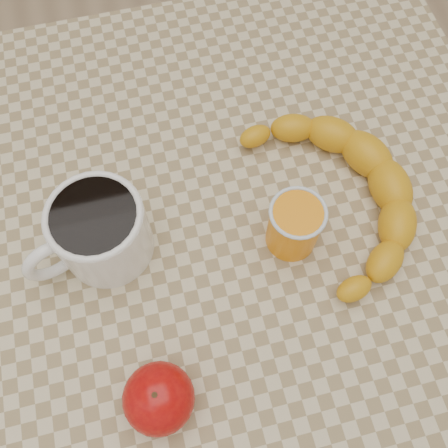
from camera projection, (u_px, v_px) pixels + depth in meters
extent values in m
plane|color=tan|center=(224.00, 346.00, 1.30)|extent=(3.00, 3.00, 0.00)
cube|color=#CBB98F|center=(224.00, 237.00, 0.63)|extent=(0.80, 0.80, 0.04)
cube|color=#93744B|center=(224.00, 251.00, 0.68)|extent=(0.74, 0.74, 0.06)
cylinder|color=#93744B|center=(28.00, 196.00, 1.08)|extent=(0.05, 0.05, 0.71)
cylinder|color=#93744B|center=(334.00, 131.00, 1.15)|extent=(0.05, 0.05, 0.71)
cylinder|color=white|center=(102.00, 232.00, 0.57)|extent=(0.14, 0.14, 0.09)
cylinder|color=black|center=(94.00, 217.00, 0.53)|extent=(0.09, 0.09, 0.01)
torus|color=white|center=(93.00, 215.00, 0.53)|extent=(0.11, 0.11, 0.01)
torus|color=white|center=(52.00, 260.00, 0.55)|extent=(0.07, 0.04, 0.07)
cylinder|color=orange|center=(294.00, 226.00, 0.58)|extent=(0.06, 0.06, 0.07)
torus|color=silver|center=(298.00, 212.00, 0.54)|extent=(0.07, 0.07, 0.00)
ellipsoid|color=#8F0408|center=(159.00, 398.00, 0.50)|extent=(0.08, 0.08, 0.07)
cylinder|color=#382311|center=(155.00, 395.00, 0.48)|extent=(0.01, 0.01, 0.01)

